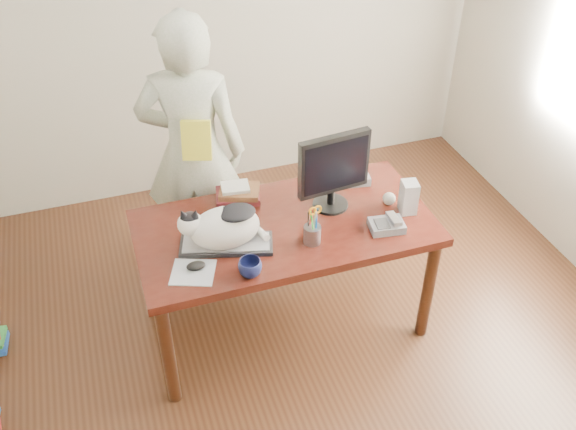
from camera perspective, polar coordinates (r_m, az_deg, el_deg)
The scene contains 16 objects.
room at distance 2.64m, azimuth 3.81°, elevation 1.71°, with size 4.50×4.50×4.50m.
desk at distance 3.60m, azimuth -0.65°, elevation -1.94°, with size 1.60×0.80×0.75m.
keyboard at distance 3.32m, azimuth -5.50°, elevation -2.60°, with size 0.51×0.30×0.03m.
cat at distance 3.24m, azimuth -5.89°, elevation -1.00°, with size 0.47×0.31×0.26m.
monitor at distance 3.43m, azimuth 4.09°, elevation 4.16°, with size 0.41×0.22×0.46m.
pen_cup at distance 3.30m, azimuth 2.18°, elevation -1.56°, with size 0.10×0.10×0.23m.
mousepad at distance 3.19m, azimuth -8.44°, elevation -5.06°, with size 0.26×0.25×0.00m.
mouse at distance 3.20m, azimuth -8.19°, elevation -4.49°, with size 0.11×0.09×0.04m.
coffee_mug at distance 3.12m, azimuth -3.39°, elevation -4.71°, with size 0.11×0.11×0.09m, color black.
phone at distance 3.44m, azimuth 8.82°, elevation -0.86°, with size 0.20×0.16×0.08m.
speaker at distance 3.55m, azimuth 10.68°, elevation 1.57°, with size 0.10×0.11×0.19m.
baseball at distance 3.62m, azimuth 8.97°, elevation 1.44°, with size 0.07×0.07×0.07m.
book_stack at distance 3.62m, azimuth -4.47°, elevation 1.95°, with size 0.28×0.23×0.09m.
calculator at distance 3.81m, azimuth 6.05°, elevation 3.54°, with size 0.16×0.20×0.06m.
person at distance 3.86m, azimuth -8.43°, elevation 5.50°, with size 0.63×0.42×1.74m, color white.
held_book at distance 3.62m, azimuth -8.14°, elevation 6.59°, with size 0.19×0.14×0.23m.
Camera 1 is at (-0.85, -1.97, 2.89)m, focal length 40.00 mm.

